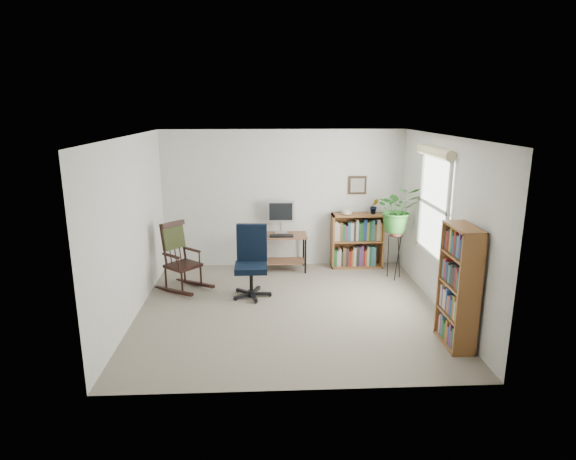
{
  "coord_description": "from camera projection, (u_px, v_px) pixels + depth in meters",
  "views": [
    {
      "loc": [
        -0.33,
        -6.27,
        2.76
      ],
      "look_at": [
        0.0,
        0.4,
        1.05
      ],
      "focal_mm": 30.0,
      "sensor_mm": 36.0,
      "label": 1
    }
  ],
  "objects": [
    {
      "name": "rocking_chair",
      "position": [
        183.0,
        256.0,
        7.38
      ],
      "size": [
        1.06,
        1.03,
        1.08
      ],
      "primitive_type": null,
      "rotation": [
        0.0,
        0.0,
        0.85
      ],
      "color": "black",
      "rests_on": "floor"
    },
    {
      "name": "office_chair",
      "position": [
        251.0,
        262.0,
        7.09
      ],
      "size": [
        0.63,
        0.63,
        1.09
      ],
      "primitive_type": null,
      "rotation": [
        0.0,
        0.0,
        -0.06
      ],
      "color": "black",
      "rests_on": "floor"
    },
    {
      "name": "tall_bookshelf",
      "position": [
        459.0,
        287.0,
        5.6
      ],
      "size": [
        0.27,
        0.64,
        1.46
      ],
      "primitive_type": null,
      "color": "brown",
      "rests_on": "floor"
    },
    {
      "name": "desk",
      "position": [
        281.0,
        252.0,
        8.33
      ],
      "size": [
        0.88,
        0.48,
        0.63
      ],
      "primitive_type": null,
      "color": "brown",
      "rests_on": "floor"
    },
    {
      "name": "window",
      "position": [
        433.0,
        206.0,
        6.81
      ],
      "size": [
        0.12,
        1.2,
        1.5
      ],
      "primitive_type": null,
      "color": "silver",
      "rests_on": "wall_right"
    },
    {
      "name": "plant_stand",
      "position": [
        395.0,
        253.0,
        7.89
      ],
      "size": [
        0.27,
        0.27,
        0.86
      ],
      "primitive_type": null,
      "rotation": [
        0.0,
        0.0,
        0.16
      ],
      "color": "black",
      "rests_on": "floor"
    },
    {
      "name": "keyboard",
      "position": [
        281.0,
        236.0,
        8.13
      ],
      "size": [
        0.4,
        0.15,
        0.02
      ],
      "primitive_type": "cube",
      "color": "black",
      "rests_on": "desk"
    },
    {
      "name": "ceiling",
      "position": [
        290.0,
        136.0,
        6.17
      ],
      "size": [
        4.2,
        4.0,
        0.0
      ],
      "primitive_type": "cube",
      "color": "white",
      "rests_on": "ground"
    },
    {
      "name": "wall_left",
      "position": [
        131.0,
        228.0,
        6.37
      ],
      "size": [
        0.0,
        4.0,
        2.4
      ],
      "primitive_type": "cube",
      "color": "silver",
      "rests_on": "ground"
    },
    {
      "name": "framed_picture",
      "position": [
        357.0,
        185.0,
        8.38
      ],
      "size": [
        0.32,
        0.04,
        0.32
      ],
      "primitive_type": null,
      "color": "black",
      "rests_on": "wall_back"
    },
    {
      "name": "wall_back",
      "position": [
        284.0,
        199.0,
        8.4
      ],
      "size": [
        4.2,
        0.0,
        2.4
      ],
      "primitive_type": "cube",
      "color": "silver",
      "rests_on": "ground"
    },
    {
      "name": "potted_plant_small",
      "position": [
        374.0,
        211.0,
        8.36
      ],
      "size": [
        0.13,
        0.24,
        0.11
      ],
      "primitive_type": "imported",
      "color": "#286423",
      "rests_on": "low_bookshelf"
    },
    {
      "name": "wall_front",
      "position": [
        300.0,
        278.0,
        4.53
      ],
      "size": [
        4.2,
        0.0,
        2.4
      ],
      "primitive_type": "cube",
      "color": "silver",
      "rests_on": "ground"
    },
    {
      "name": "wall_right",
      "position": [
        443.0,
        225.0,
        6.57
      ],
      "size": [
        0.0,
        4.0,
        2.4
      ],
      "primitive_type": "cube",
      "color": "silver",
      "rests_on": "ground"
    },
    {
      "name": "low_bookshelf",
      "position": [
        357.0,
        241.0,
        8.47
      ],
      "size": [
        0.91,
        0.3,
        0.96
      ],
      "primitive_type": null,
      "color": "brown",
      "rests_on": "floor"
    },
    {
      "name": "monitor",
      "position": [
        281.0,
        217.0,
        8.32
      ],
      "size": [
        0.46,
        0.16,
        0.56
      ],
      "primitive_type": null,
      "color": "#B3B3B8",
      "rests_on": "desk"
    },
    {
      "name": "floor",
      "position": [
        289.0,
        309.0,
        6.77
      ],
      "size": [
        4.2,
        4.0,
        0.0
      ],
      "primitive_type": "cube",
      "color": "gray",
      "rests_on": "ground"
    },
    {
      "name": "spider_plant",
      "position": [
        399.0,
        187.0,
        7.62
      ],
      "size": [
        1.69,
        1.88,
        1.46
      ],
      "primitive_type": "imported",
      "color": "#286423",
      "rests_on": "plant_stand"
    }
  ]
}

